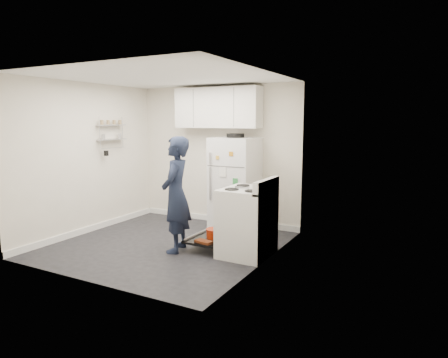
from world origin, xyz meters
The scene contains 7 objects.
room centered at (-0.03, 0.03, 1.21)m, with size 3.21×3.21×2.51m.
electric_range centered at (1.26, 0.15, 0.47)m, with size 0.66×0.76×1.10m.
open_oven_door centered at (0.70, 0.16, 0.18)m, with size 0.55×0.70×0.21m.
refrigerator centered at (0.54, 1.25, 0.80)m, with size 0.72×0.74×1.66m.
upper_cabinets centered at (0.10, 1.43, 2.10)m, with size 1.60×0.33×0.70m, color silver.
wall_shelf_rack centered at (-1.52, 0.49, 1.68)m, with size 0.14×0.60×0.61m.
person centered at (0.30, -0.16, 0.83)m, with size 0.61×0.40×1.66m, color #161D32.
Camera 1 is at (3.55, -4.79, 1.88)m, focal length 32.00 mm.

